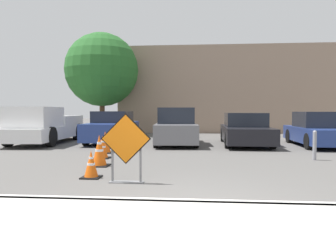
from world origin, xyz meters
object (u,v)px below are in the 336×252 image
Objects in this scene: traffic_cone_third at (103,147)px; parked_car_nearest at (113,128)px; traffic_cone_fourth at (105,142)px; bollard_nearest at (315,144)px; road_closed_sign at (126,145)px; traffic_cone_fifth at (109,140)px; traffic_cone_nearest at (91,165)px; pickup_truck at (43,127)px; traffic_cone_second at (99,151)px; parked_car_fourth at (319,130)px; parked_car_second at (176,128)px; parked_car_third at (245,130)px.

parked_car_nearest is (-0.98, 5.00, 0.33)m from traffic_cone_third.
traffic_cone_fourth is 6.73m from bollard_nearest.
road_closed_sign is 2.13× the size of traffic_cone_fifth.
pickup_truck is at bearing 122.55° from traffic_cone_nearest.
traffic_cone_nearest is at bearing -79.73° from traffic_cone_second.
parked_car_fourth is (6.49, 7.61, -0.12)m from road_closed_sign.
pickup_truck is at bearing 141.47° from traffic_cone_fourth.
bollard_nearest is at bearing -20.35° from traffic_cone_fifth.
parked_car_nearest is (-1.30, 6.39, 0.27)m from traffic_cone_second.
road_closed_sign is at bearing -144.22° from bollard_nearest.
traffic_cone_second reaches higher than traffic_cone_third.
traffic_cone_second is 0.20× the size of parked_car_second.
road_closed_sign is at bearing -66.42° from traffic_cone_third.
parked_car_nearest is 3.05m from parked_car_second.
parked_car_second reaches higher than bollard_nearest.
parked_car_second is at bearing 86.06° from road_closed_sign.
traffic_cone_fourth is at bearing 110.60° from road_closed_sign.
bollard_nearest is (5.76, 3.09, 0.18)m from traffic_cone_nearest.
traffic_cone_nearest is at bearing -151.80° from bollard_nearest.
parked_car_third is at bearing -4.14° from parked_car_fourth.
parked_car_nearest reaches higher than road_closed_sign.
parked_car_third is (4.97, 4.50, 0.29)m from traffic_cone_third.
parked_car_third is at bearing 174.00° from parked_car_nearest.
parked_car_fourth reaches higher than traffic_cone_fourth.
traffic_cone_nearest is 0.13× the size of parked_car_third.
parked_car_second is at bearing 136.30° from bollard_nearest.
traffic_cone_nearest is at bearing 119.76° from pickup_truck.
traffic_cone_fifth is 3.72m from pickup_truck.
traffic_cone_fourth is at bearing 20.61° from parked_car_fourth.
traffic_cone_fifth is 3.03m from parked_car_second.
road_closed_sign is 8.70m from parked_car_nearest.
road_closed_sign is 4.96m from traffic_cone_fourth.
parked_car_fourth is at bearing 10.10° from traffic_cone_fifth.
parked_car_second is 0.96× the size of parked_car_fourth.
traffic_cone_third is at bearing 28.83° from parked_car_fourth.
pickup_truck is (-3.94, 4.19, 0.40)m from traffic_cone_third.
traffic_cone_second is 4.22m from traffic_cone_fifth.
pickup_truck reaches higher than traffic_cone_fifth.
road_closed_sign is at bearing 82.53° from parked_car_second.
traffic_cone_second is at bearing 70.24° from parked_car_second.
parked_car_second is (1.67, 5.74, 0.31)m from traffic_cone_second.
parked_car_second is at bearing 65.33° from traffic_cone_third.
bollard_nearest is (6.36, 0.17, 0.13)m from traffic_cone_third.
parked_car_fourth is (2.98, -0.25, 0.01)m from parked_car_third.
road_closed_sign reaches higher than traffic_cone_fourth.
traffic_cone_fifth is 0.14× the size of parked_car_third.
traffic_cone_fifth is 2.33m from parked_car_nearest.
bollard_nearest is at bearing 1.55° from traffic_cone_third.
traffic_cone_nearest is 7.41m from parked_car_second.
road_closed_sign is 8.61m from parked_car_third.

